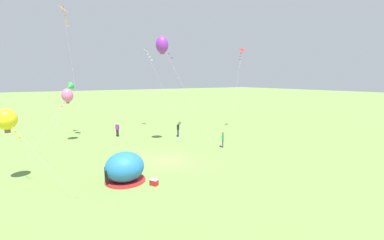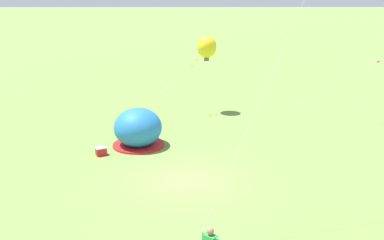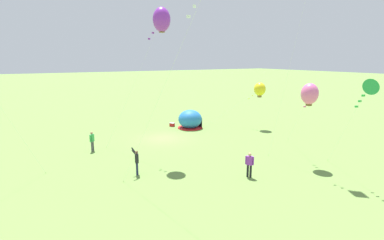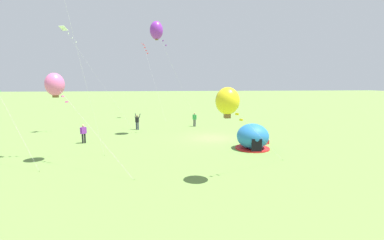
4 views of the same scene
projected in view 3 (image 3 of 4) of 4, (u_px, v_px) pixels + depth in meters
name	position (u px, v px, depth m)	size (l,w,h in m)	color
ground_plane	(164.00, 138.00, 29.84)	(300.00, 300.00, 0.00)	olive
popup_tent	(190.00, 120.00, 34.04)	(2.81, 2.81, 2.10)	#2672BF
cooler_box	(172.00, 125.00, 35.00)	(0.57, 0.64, 0.44)	red
person_arms_raised	(137.00, 161.00, 20.37)	(0.58, 0.70, 1.89)	#1E2347
person_with_toddler	(249.00, 164.00, 19.93)	(0.42, 0.49, 1.72)	black
person_far_back	(92.00, 140.00, 25.54)	(0.43, 0.47, 1.72)	#4C4C51
kite_pink	(310.00, 94.00, 21.62)	(4.94, 6.15, 6.10)	silver
kite_yellow	(260.00, 89.00, 33.26)	(3.95, 5.62, 5.21)	silver
kite_purple	(162.00, 20.00, 22.07)	(4.07, 5.63, 11.54)	silver
kite_green	(368.00, 89.00, 17.16)	(3.72, 4.87, 6.72)	silver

